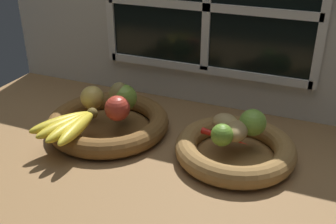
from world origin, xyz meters
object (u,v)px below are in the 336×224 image
Objects in this scene: potato_back at (249,125)px; lime_far at (253,123)px; apple_golden_left at (92,98)px; fruit_bowl_left at (108,123)px; chili_pepper at (225,137)px; apple_red_right at (117,108)px; pear_brown at (119,96)px; banana_bunch_front at (69,125)px; lime_near at (222,135)px; fruit_bowl_right at (235,149)px; potato_oblong at (225,123)px; apple_green_back at (124,98)px; potato_large at (237,131)px.

potato_back is 0.95× the size of lime_far.
apple_golden_left reaches higher than potato_back.
fruit_bowl_left is 40.00cm from lime_far.
chili_pepper reaches higher than fruit_bowl_left.
chili_pepper is at bearing -2.70° from fruit_bowl_left.
apple_golden_left is 0.97× the size of apple_red_right.
fruit_bowl_left is at bearing -13.40° from apple_golden_left.
pear_brown is 17.05cm from banana_bunch_front.
pear_brown is at bearing 63.00° from fruit_bowl_left.
apple_golden_left is 10.58cm from apple_red_right.
lime_near reaches higher than fruit_bowl_left.
banana_bunch_front is at bearing -167.51° from lime_near.
chili_pepper is (0.14, 2.29, -1.87)cm from lime_near.
fruit_bowl_right is 2.40× the size of chili_pepper.
potato_oblong reaches higher than fruit_bowl_right.
apple_green_back reaches higher than lime_near.
fruit_bowl_right is 5.20cm from potato_large.
apple_green_back is 1.32cm from pear_brown.
lime_far is at bearing 55.88° from chili_pepper.
potato_oblong reaches higher than banana_bunch_front.
apple_green_back reaches higher than fruit_bowl_left.
fruit_bowl_right is 6.97cm from potato_back.
lime_near is (33.69, -3.89, 5.63)cm from fruit_bowl_left.
apple_golden_left is 0.89× the size of apple_green_back.
apple_red_right is at bearing -176.14° from fruit_bowl_right.
potato_large is (31.82, 2.15, -1.11)cm from apple_red_right.
fruit_bowl_left and fruit_bowl_right have the same top height.
banana_bunch_front is at bearing -159.57° from lime_far.
apple_green_back is 35.23cm from potato_back.
apple_golden_left is at bearing -162.48° from pear_brown.
apple_green_back is at bearing 102.54° from apple_red_right.
pear_brown is 32.74cm from lime_near.
apple_green_back reaches higher than apple_red_right.
fruit_bowl_left is 1.80× the size of banana_bunch_front.
fruit_bowl_right is 4.03× the size of apple_green_back.
potato_large is 0.60× the size of chili_pepper.
potato_back reaches higher than fruit_bowl_right.
fruit_bowl_right is at bearing -114.44° from potato_back.
chili_pepper is at bearing -146.93° from fruit_bowl_right.
potato_oblong is (-3.61, 2.81, 5.28)cm from fruit_bowl_right.
potato_back is 0.52× the size of chili_pepper.
apple_green_back is (8.64, 2.65, 0.42)cm from apple_golden_left.
apple_golden_left is at bearing -176.72° from lime_far.
banana_bunch_front reaches higher than fruit_bowl_left.
fruit_bowl_right is 7.31cm from lime_near.
potato_large is at bearing -6.81° from apple_green_back.
apple_red_right is 0.36× the size of banana_bunch_front.
potato_oblong is at bearing 2.23° from apple_golden_left.
banana_bunch_front is at bearing -107.74° from fruit_bowl_left.
fruit_bowl_left is at bearing 72.26° from banana_bunch_front.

